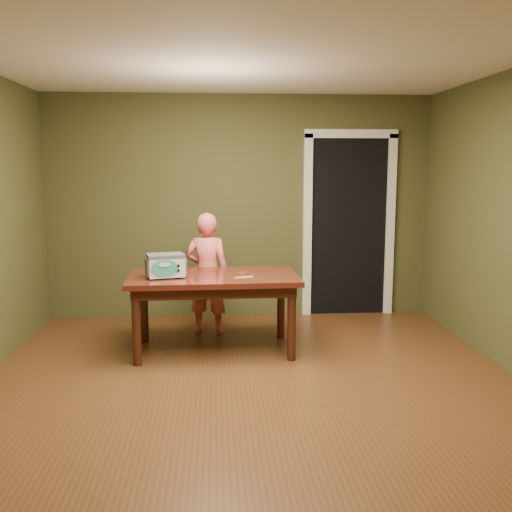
{
  "coord_description": "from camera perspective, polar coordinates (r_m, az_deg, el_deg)",
  "views": [
    {
      "loc": [
        -0.28,
        -4.21,
        1.76
      ],
      "look_at": [
        0.09,
        1.0,
        0.95
      ],
      "focal_mm": 40.0,
      "sensor_mm": 36.0,
      "label": 1
    }
  ],
  "objects": [
    {
      "name": "child",
      "position": [
        6.06,
        -4.89,
        -1.76
      ],
      "size": [
        0.53,
        0.41,
        1.3
      ],
      "primitive_type": "imported",
      "rotation": [
        0.0,
        0.0,
        2.91
      ],
      "color": "#E7615F",
      "rests_on": "floor"
    },
    {
      "name": "doorway",
      "position": [
        7.2,
        8.7,
        3.12
      ],
      "size": [
        1.1,
        0.66,
        2.25
      ],
      "color": "black",
      "rests_on": "ground"
    },
    {
      "name": "spatula",
      "position": [
        5.3,
        -1.22,
        -2.12
      ],
      "size": [
        0.18,
        0.08,
        0.01
      ],
      "primitive_type": "cube",
      "rotation": [
        0.0,
        0.0,
        0.3
      ],
      "color": "#F9CD6C",
      "rests_on": "dining_table"
    },
    {
      "name": "room_shell",
      "position": [
        4.21,
        -0.2,
        8.09
      ],
      "size": [
        4.52,
        5.02,
        2.61
      ],
      "color": "#444525",
      "rests_on": "ground"
    },
    {
      "name": "toy_oven",
      "position": [
        5.35,
        -9.03,
        -0.87
      ],
      "size": [
        0.4,
        0.31,
        0.22
      ],
      "rotation": [
        0.0,
        0.0,
        0.24
      ],
      "color": "#4C4F54",
      "rests_on": "dining_table"
    },
    {
      "name": "dining_table",
      "position": [
        5.47,
        -4.25,
        -2.91
      ],
      "size": [
        1.62,
        0.94,
        0.75
      ],
      "rotation": [
        0.0,
        0.0,
        0.03
      ],
      "color": "#37150C",
      "rests_on": "floor"
    },
    {
      "name": "floor",
      "position": [
        4.57,
        -0.19,
        -13.84
      ],
      "size": [
        5.0,
        5.0,
        0.0
      ],
      "primitive_type": "plane",
      "color": "#543718",
      "rests_on": "ground"
    },
    {
      "name": "baking_pan",
      "position": [
        5.44,
        -1.33,
        -1.76
      ],
      "size": [
        0.1,
        0.1,
        0.02
      ],
      "color": "silver",
      "rests_on": "dining_table"
    }
  ]
}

